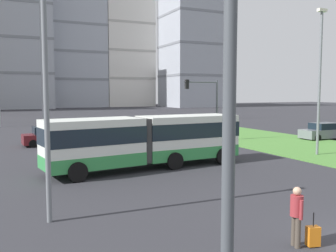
{
  "coord_description": "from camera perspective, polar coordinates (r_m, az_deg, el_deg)",
  "views": [
    {
      "loc": [
        -10.01,
        -6.72,
        4.39
      ],
      "look_at": [
        0.27,
        15.65,
        2.2
      ],
      "focal_mm": 39.96,
      "sensor_mm": 36.0,
      "label": 1
    }
  ],
  "objects": [
    {
      "name": "pedestrian_crossing",
      "position": [
        11.48,
        19.01,
        -12.36
      ],
      "size": [
        0.36,
        0.57,
        1.74
      ],
      "color": "#4C4238",
      "rests_on": "ground"
    },
    {
      "name": "transmission_pylon",
      "position": [
        57.27,
        -21.75,
        16.84
      ],
      "size": [
        9.0,
        6.24,
        29.98
      ],
      "color": "gray",
      "rests_on": "ground"
    },
    {
      "name": "articulated_bus",
      "position": [
        21.74,
        -3.28,
        -2.15
      ],
      "size": [
        12.03,
        3.8,
        3.0
      ],
      "color": "silver",
      "rests_on": "ground"
    },
    {
      "name": "rolling_suitcase",
      "position": [
        11.87,
        21.23,
        -15.36
      ],
      "size": [
        0.41,
        0.32,
        0.97
      ],
      "color": "orange",
      "rests_on": "ground"
    },
    {
      "name": "apartment_tower_east",
      "position": [
        119.0,
        3.57,
        11.93
      ],
      "size": [
        15.97,
        16.27,
        37.17
      ],
      "color": "#9EA3AD",
      "rests_on": "ground"
    },
    {
      "name": "apartment_tower_eastcentre",
      "position": [
        126.87,
        -6.52,
        12.88
      ],
      "size": [
        15.57,
        14.94,
        43.29
      ],
      "color": "silver",
      "rests_on": "ground"
    },
    {
      "name": "traffic_light_far_right",
      "position": [
        33.32,
        5.8,
        4.07
      ],
      "size": [
        3.43,
        0.28,
        5.53
      ],
      "color": "#474C51",
      "rests_on": "ground"
    },
    {
      "name": "streetlight_left",
      "position": [
        13.04,
        -18.14,
        6.06
      ],
      "size": [
        0.7,
        0.28,
        8.46
      ],
      "color": "slate",
      "rests_on": "ground"
    },
    {
      "name": "apartment_tower_westcentre",
      "position": [
        114.99,
        -22.96,
        11.8
      ],
      "size": [
        21.42,
        16.44,
        37.24
      ],
      "color": "#9EA3AD",
      "rests_on": "ground"
    },
    {
      "name": "car_grey_wagon",
      "position": [
        38.06,
        22.58,
        -0.79
      ],
      "size": [
        4.44,
        2.11,
        1.58
      ],
      "color": "slate",
      "rests_on": "ground"
    },
    {
      "name": "car_maroon_sedan",
      "position": [
        32.89,
        -17.6,
        -1.5
      ],
      "size": [
        4.49,
        2.22,
        1.58
      ],
      "color": "maroon",
      "rests_on": "ground"
    },
    {
      "name": "apartment_tower_centre",
      "position": [
        124.21,
        -14.48,
        12.35
      ],
      "size": [
        18.77,
        18.21,
        40.82
      ],
      "color": "#9EA3AD",
      "rests_on": "ground"
    },
    {
      "name": "traffic_light_near_left",
      "position": [
        5.21,
        19.81,
        2.73
      ],
      "size": [
        3.62,
        0.28,
        6.15
      ],
      "color": "#474C51",
      "rests_on": "ground"
    },
    {
      "name": "streetlight_median",
      "position": [
        27.97,
        22.13,
        6.96
      ],
      "size": [
        0.7,
        0.28,
        10.08
      ],
      "color": "slate",
      "rests_on": "ground"
    }
  ]
}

